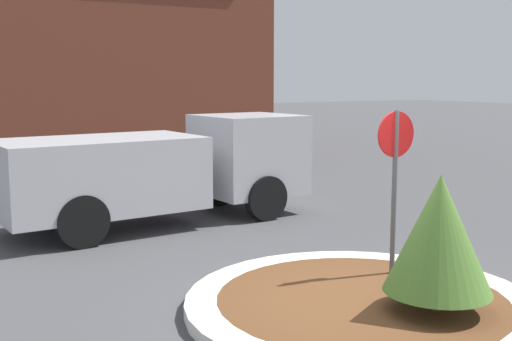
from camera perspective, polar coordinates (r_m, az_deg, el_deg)
name	(u,v)px	position (r m, az deg, el deg)	size (l,w,h in m)	color
ground_plane	(361,311)	(8.22, 9.33, -12.20)	(120.00, 120.00, 0.00)	#474749
traffic_island	(361,304)	(8.19, 9.34, -11.66)	(4.37, 4.37, 0.17)	silver
stop_sign	(395,167)	(8.92, 12.25, 0.30)	(0.62, 0.07, 2.43)	#4C4C51
island_shrub	(439,234)	(7.66, 15.95, -5.41)	(1.25, 1.25, 1.61)	brown
utility_truck	(162,167)	(12.72, -8.35, 0.27)	(6.25, 2.41, 2.09)	#B2B2B7
storefront_building	(107,60)	(26.15, -13.08, 9.54)	(11.67, 6.07, 7.16)	brown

